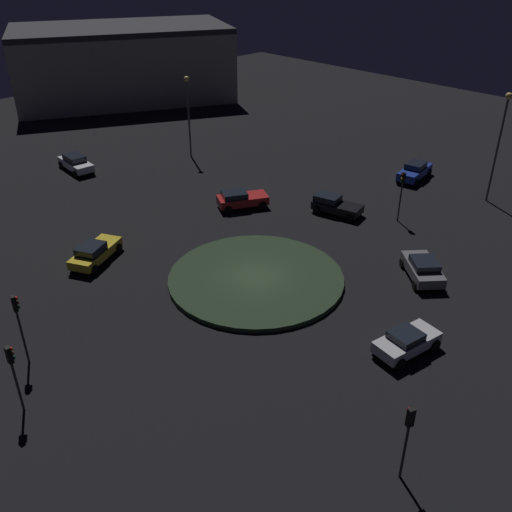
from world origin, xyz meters
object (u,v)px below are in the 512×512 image
at_px(traffic_light_east_near, 13,366).
at_px(traffic_light_west, 402,187).
at_px(car_silver, 407,341).
at_px(streetlamp_southwest, 188,105).
at_px(car_white, 76,163).
at_px(traffic_light_east, 18,316).
at_px(car_black, 335,205).
at_px(car_yellow, 95,252).
at_px(traffic_light_northeast, 408,429).
at_px(car_blue, 415,171).
at_px(car_grey, 423,268).
at_px(streetlamp_west, 501,133).
at_px(car_red, 241,199).
at_px(store_building, 123,63).

bearing_deg(traffic_light_east_near, traffic_light_west, -3.75).
xyz_separation_m(car_silver, streetlamp_southwest, (-11.34, -33.19, 4.57)).
xyz_separation_m(car_white, traffic_light_east, (16.09, 24.01, 2.21)).
xyz_separation_m(car_black, car_white, (10.46, -23.72, 0.06)).
bearing_deg(car_yellow, traffic_light_northeast, -117.90).
bearing_deg(car_white, car_silver, -177.48).
distance_m(car_blue, traffic_light_northeast, 34.93).
relative_size(car_white, traffic_light_east_near, 1.20).
distance_m(car_blue, traffic_light_east, 37.90).
bearing_deg(traffic_light_east_near, car_silver, -33.76).
bearing_deg(car_grey, car_black, -159.21).
bearing_deg(car_silver, car_grey, -144.90).
relative_size(car_yellow, streetlamp_west, 0.51).
height_order(car_black, car_red, car_red).
bearing_deg(car_white, streetlamp_southwest, -109.91).
relative_size(car_grey, traffic_light_west, 1.03).
height_order(car_black, streetlamp_southwest, streetlamp_southwest).
xyz_separation_m(car_red, car_white, (5.69, -17.48, 0.03)).
bearing_deg(car_black, car_silver, -52.23).
xyz_separation_m(car_blue, car_grey, (15.02, 10.05, -0.06)).
height_order(car_blue, traffic_light_west, traffic_light_west).
height_order(car_silver, streetlamp_west, streetlamp_west).
distance_m(traffic_light_northeast, traffic_light_east, 19.92).
bearing_deg(streetlamp_southwest, streetlamp_west, 113.12).
xyz_separation_m(car_silver, traffic_light_west, (-13.77, -9.64, 2.20)).
relative_size(car_red, traffic_light_northeast, 1.15).
relative_size(car_red, traffic_light_east, 1.06).
relative_size(car_red, car_grey, 1.07).
height_order(car_red, streetlamp_west, streetlamp_west).
xyz_separation_m(car_black, car_red, (4.77, -6.24, 0.03)).
bearing_deg(traffic_light_east, streetlamp_southwest, 46.36).
height_order(car_white, store_building, store_building).
height_order(car_red, traffic_light_west, traffic_light_west).
distance_m(car_silver, streetlamp_southwest, 35.37).
relative_size(car_silver, car_red, 0.90).
distance_m(car_blue, car_grey, 18.07).
bearing_deg(car_silver, traffic_light_east_near, -22.04).
bearing_deg(car_blue, car_red, 148.06).
bearing_deg(traffic_light_east, car_grey, -13.83).
height_order(streetlamp_west, streetlamp_southwest, streetlamp_west).
xyz_separation_m(traffic_light_east, streetlamp_west, (-38.04, 7.30, 3.00)).
relative_size(car_black, car_yellow, 0.91).
bearing_deg(car_grey, car_white, -128.52).
xyz_separation_m(car_grey, traffic_light_northeast, (14.81, 8.01, 2.06)).
bearing_deg(car_black, car_yellow, -123.77).
relative_size(car_grey, traffic_light_east, 1.00).
bearing_deg(traffic_light_east, streetlamp_west, -0.54).
bearing_deg(traffic_light_east, car_blue, 10.05).
xyz_separation_m(car_grey, traffic_light_east_near, (24.59, -6.98, 2.01)).
bearing_deg(car_blue, car_grey, -155.50).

